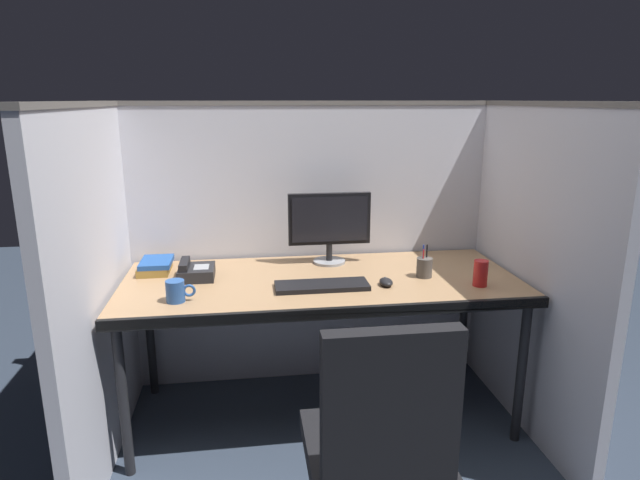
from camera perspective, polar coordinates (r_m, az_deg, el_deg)
The scene contains 13 objects.
ground_plane at distance 2.69m, azimuth 1.10°, elevation -21.30°, with size 8.00×8.00×0.00m, color #2D3847.
cubicle_partition_rear at distance 3.02m, azimuth -1.03°, elevation -0.52°, with size 2.21×0.06×1.57m.
cubicle_partition_left at distance 2.56m, azimuth -22.18°, elevation -4.44°, with size 0.06×1.41×1.57m.
cubicle_partition_right at distance 2.82m, azimuth 20.93°, elevation -2.63°, with size 0.06×1.41×1.57m.
desk at distance 2.62m, azimuth 0.19°, elevation -5.21°, with size 1.90×0.80×0.74m.
monitor_center at distance 2.81m, azimuth 1.00°, elevation 1.80°, with size 0.43×0.17×0.37m.
keyboard_main at distance 2.48m, azimuth 0.20°, elevation -4.86°, with size 0.43×0.15×0.02m, color black.
computer_mouse at distance 2.53m, azimuth 7.01°, elevation -4.43°, with size 0.06×0.10×0.04m.
pen_cup at distance 2.67m, azimuth 10.99°, elevation -2.86°, with size 0.08×0.08×0.16m.
desk_phone at distance 2.68m, azimuth -13.06°, elevation -3.26°, with size 0.17×0.19×0.09m.
book_stack at distance 2.83m, azimuth -17.02°, elevation -2.63°, with size 0.16×0.21×0.06m.
coffee_mug at distance 2.39m, azimuth -14.99°, elevation -5.25°, with size 0.13×0.08×0.09m.
soda_can at distance 2.61m, azimuth 16.63°, elevation -3.38°, with size 0.07×0.07×0.12m, color red.
Camera 1 is at (-0.35, -2.15, 1.58)m, focal length 30.23 mm.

